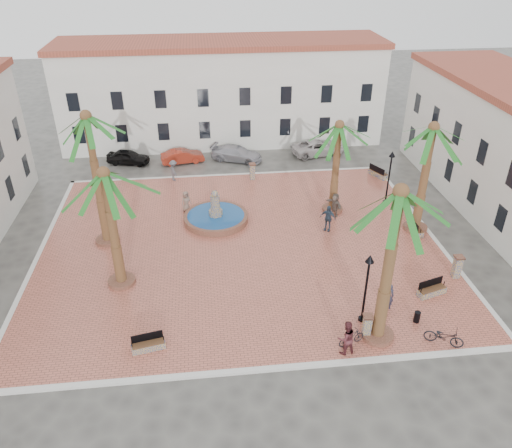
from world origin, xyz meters
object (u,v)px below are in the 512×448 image
object	(u,v)px
lamppost_e	(390,169)
pedestrian_north	(174,170)
litter_bin	(417,317)
car_red	(182,156)
bench_s	(148,345)
car_black	(128,157)
palm_sw	(106,188)
cyclist_a	(388,296)
pedestrian_fountain_a	(186,202)
lamppost_s	(367,277)
bicycle_a	(444,336)
car_silver	(237,154)
bollard_e	(457,266)
palm_ne	(339,136)
bench_se	(432,291)
bollard_n	(252,171)
palm_e	(431,140)
pedestrian_fountain_b	(328,218)
cyclist_b	(346,338)
palm_s	(398,210)
palm_nw	(88,131)
fountain	(216,217)
pedestrian_east	(335,205)
bench_e	(415,228)
bench_ne	(378,174)
car_white	(318,147)
bicycle_b	(351,338)

from	to	relation	value
lamppost_e	pedestrian_north	bearing A→B (deg)	159.88
litter_bin	car_red	distance (m)	26.18
bench_s	car_black	world-z (taller)	car_black
palm_sw	cyclist_a	xyz separation A→B (m)	(14.70, -3.99, -5.41)
pedestrian_fountain_a	lamppost_s	bearing A→B (deg)	-88.97
bench_s	pedestrian_north	bearing A→B (deg)	76.36
bicycle_a	car_silver	bearing A→B (deg)	46.95
pedestrian_north	car_silver	size ratio (longest dim) A/B	0.38
bollard_e	car_red	size ratio (longest dim) A/B	0.39
palm_ne	bench_se	distance (m)	12.21
palm_ne	pedestrian_fountain_a	world-z (taller)	palm_ne
lamppost_e	pedestrian_fountain_a	size ratio (longest dim) A/B	2.61
bicycle_a	pedestrian_fountain_a	distance (m)	19.93
palm_ne	bollard_n	world-z (taller)	palm_ne
pedestrian_fountain_a	litter_bin	bearing A→B (deg)	-82.47
palm_e	car_silver	world-z (taller)	palm_e
bench_s	palm_ne	bearing A→B (deg)	34.55
pedestrian_north	pedestrian_fountain_b	bearing A→B (deg)	-151.46
bench_s	cyclist_b	distance (m)	9.68
bench_s	car_red	bearing A→B (deg)	75.13
bench_se	car_red	bearing A→B (deg)	107.19
bollard_e	pedestrian_fountain_b	world-z (taller)	pedestrian_fountain_b
palm_s	cyclist_b	distance (m)	6.78
palm_e	palm_nw	bearing A→B (deg)	177.90
fountain	pedestrian_north	bearing A→B (deg)	113.79
pedestrian_fountain_a	pedestrian_east	bearing A→B (deg)	-44.08
bench_e	bench_ne	size ratio (longest dim) A/B	0.95
car_black	litter_bin	bearing A→B (deg)	-128.97
lamppost_e	car_silver	world-z (taller)	lamppost_e
palm_e	car_red	xyz separation A→B (m)	(-16.18, 13.78, -6.03)
palm_e	car_white	size ratio (longest dim) A/B	1.57
fountain	pedestrian_fountain_b	distance (m)	7.91
pedestrian_fountain_b	bench_ne	bearing A→B (deg)	84.79
palm_sw	bollard_e	bearing A→B (deg)	-4.82
palm_nw	car_white	xyz separation A→B (m)	(17.30, 13.56, -7.19)
fountain	bicycle_a	size ratio (longest dim) A/B	2.40
bench_se	lamppost_s	xyz separation A→B (m)	(-4.58, -1.68, 2.56)
cyclist_a	pedestrian_north	bearing A→B (deg)	-42.73
pedestrian_fountain_a	car_red	xyz separation A→B (m)	(-0.41, 9.44, -0.33)
pedestrian_fountain_b	bicycle_b	bearing A→B (deg)	-64.54
palm_ne	bicycle_b	distance (m)	15.00
bollard_e	bench_e	bearing A→B (deg)	94.64
palm_ne	car_silver	world-z (taller)	palm_ne
bicycle_a	bench_se	bearing A→B (deg)	12.67
palm_sw	car_silver	distance (m)	20.34
cyclist_b	fountain	bearing A→B (deg)	-79.64
fountain	car_white	size ratio (longest dim) A/B	0.93
lamppost_s	pedestrian_north	world-z (taller)	lamppost_s
bench_e	pedestrian_north	bearing A→B (deg)	57.17
lamppost_s	pedestrian_fountain_a	xyz separation A→B (m)	(-9.30, 13.09, -2.01)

